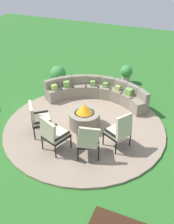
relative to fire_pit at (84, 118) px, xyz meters
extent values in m
plane|color=#2D6B28|center=(0.00, 0.00, -0.36)|extent=(24.00, 24.00, 0.00)
cylinder|color=gray|center=(0.00, 0.00, -0.33)|extent=(4.87, 4.87, 0.06)
cylinder|color=gray|center=(0.00, 0.00, -0.06)|extent=(0.93, 0.93, 0.49)
cylinder|color=black|center=(0.00, 0.00, 0.16)|extent=(0.61, 0.61, 0.06)
cone|color=orange|center=(0.00, 0.00, 0.33)|extent=(0.48, 0.48, 0.28)
cube|color=gray|center=(1.30, 1.44, -0.09)|extent=(0.67, 0.66, 0.43)
cube|color=gray|center=(1.40, 1.55, 0.28)|extent=(0.47, 0.45, 0.30)
cube|color=gray|center=(0.91, 1.72, -0.09)|extent=(0.65, 0.63, 0.43)
cube|color=gray|center=(0.98, 1.84, 0.28)|extent=(0.51, 0.37, 0.30)
cube|color=gray|center=(0.46, 1.89, -0.09)|extent=(0.58, 0.55, 0.43)
cube|color=gray|center=(0.49, 2.03, 0.28)|extent=(0.52, 0.27, 0.30)
cube|color=gray|center=(-0.02, 1.94, -0.09)|extent=(0.50, 0.45, 0.43)
cube|color=gray|center=(-0.02, 2.09, 0.28)|extent=(0.49, 0.16, 0.30)
cube|color=gray|center=(-0.49, 1.88, -0.09)|extent=(0.59, 0.56, 0.43)
cube|color=gray|center=(-0.53, 2.02, 0.28)|extent=(0.52, 0.28, 0.30)
cube|color=gray|center=(-0.94, 1.70, -0.09)|extent=(0.65, 0.63, 0.43)
cube|color=gray|center=(-1.01, 1.83, 0.28)|extent=(0.51, 0.38, 0.30)
cube|color=gray|center=(-1.33, 1.42, -0.09)|extent=(0.67, 0.66, 0.43)
cube|color=gray|center=(-1.43, 1.52, 0.28)|extent=(0.47, 0.45, 0.30)
cube|color=gray|center=(-1.64, 1.05, -0.09)|extent=(0.64, 0.66, 0.43)
cube|color=gray|center=(-1.76, 1.12, 0.28)|extent=(0.40, 0.50, 0.30)
cube|color=#93B756|center=(-1.59, 1.02, 0.22)|extent=(0.22, 0.23, 0.18)
cube|color=#70A34C|center=(-0.02, 1.89, 0.21)|extent=(0.18, 0.16, 0.17)
cube|color=#70A34C|center=(-0.48, 1.83, 0.22)|extent=(0.21, 0.20, 0.17)
cube|color=#93B756|center=(0.45, 1.84, 0.21)|extent=(0.18, 0.16, 0.16)
cube|color=#70A34C|center=(-1.30, 1.38, 0.23)|extent=(0.27, 0.26, 0.20)
cube|color=#70A34C|center=(0.89, 1.67, 0.24)|extent=(0.27, 0.24, 0.22)
cylinder|color=black|center=(-0.98, -0.40, -0.11)|extent=(0.04, 0.04, 0.38)
cylinder|color=black|center=(-0.63, -0.82, -0.11)|extent=(0.04, 0.04, 0.38)
cylinder|color=black|center=(-1.38, -0.72, -0.11)|extent=(0.04, 0.04, 0.38)
cylinder|color=black|center=(-1.03, -1.15, -0.11)|extent=(0.04, 0.04, 0.38)
cube|color=black|center=(-1.00, -0.77, 0.10)|extent=(0.80, 0.80, 0.05)
cube|color=beige|center=(-1.00, -0.77, 0.17)|extent=(0.73, 0.74, 0.09)
cube|color=beige|center=(-1.19, -0.92, 0.40)|extent=(0.41, 0.52, 0.59)
cube|color=black|center=(-1.17, -0.57, 0.24)|extent=(0.39, 0.33, 0.04)
cube|color=black|center=(-0.84, -0.98, 0.24)|extent=(0.39, 0.33, 0.04)
cylinder|color=black|center=(-0.43, -0.89, -0.11)|extent=(0.04, 0.04, 0.38)
cylinder|color=black|center=(0.06, -1.05, -0.11)|extent=(0.04, 0.04, 0.38)
cylinder|color=black|center=(-0.61, -1.42, -0.11)|extent=(0.04, 0.04, 0.38)
cylinder|color=black|center=(-0.11, -1.58, -0.11)|extent=(0.04, 0.04, 0.38)
cube|color=black|center=(-0.27, -1.24, 0.10)|extent=(0.72, 0.74, 0.05)
cube|color=beige|center=(-0.27, -1.24, 0.17)|extent=(0.66, 0.68, 0.09)
cube|color=beige|center=(-0.35, -1.48, 0.44)|extent=(0.59, 0.30, 0.70)
cube|color=black|center=(-0.51, -1.16, 0.24)|extent=(0.21, 0.50, 0.04)
cube|color=black|center=(-0.04, -1.31, 0.24)|extent=(0.21, 0.50, 0.04)
cylinder|color=black|center=(0.24, -1.00, -0.11)|extent=(0.04, 0.04, 0.38)
cylinder|color=black|center=(0.72, -0.78, -0.11)|extent=(0.04, 0.04, 0.38)
cylinder|color=black|center=(0.46, -1.47, -0.11)|extent=(0.04, 0.04, 0.38)
cylinder|color=black|center=(0.94, -1.24, -0.11)|extent=(0.04, 0.04, 0.38)
cube|color=black|center=(0.59, -1.12, 0.10)|extent=(0.75, 0.74, 0.05)
cube|color=beige|center=(0.59, -1.12, 0.17)|extent=(0.69, 0.68, 0.09)
cube|color=beige|center=(0.69, -1.33, 0.41)|extent=(0.56, 0.37, 0.64)
cube|color=black|center=(0.36, -1.23, 0.24)|extent=(0.25, 0.44, 0.04)
cube|color=black|center=(0.81, -1.01, 0.24)|extent=(0.25, 0.44, 0.04)
cylinder|color=black|center=(0.83, -0.61, -0.11)|extent=(0.04, 0.04, 0.38)
cylinder|color=black|center=(1.08, -0.13, -0.11)|extent=(0.04, 0.04, 0.38)
cylinder|color=black|center=(1.26, -0.84, -0.11)|extent=(0.04, 0.04, 0.38)
cylinder|color=black|center=(1.51, -0.35, -0.11)|extent=(0.04, 0.04, 0.38)
cube|color=black|center=(1.17, -0.48, 0.10)|extent=(0.73, 0.76, 0.05)
cube|color=beige|center=(1.17, -0.48, 0.17)|extent=(0.68, 0.70, 0.09)
cube|color=beige|center=(1.37, -0.58, 0.44)|extent=(0.38, 0.59, 0.67)
cube|color=black|center=(1.05, -0.71, 0.24)|extent=(0.42, 0.25, 0.04)
cube|color=black|center=(1.29, -0.25, 0.24)|extent=(0.42, 0.25, 0.04)
cylinder|color=brown|center=(-2.13, 2.28, -0.25)|extent=(0.44, 0.44, 0.23)
sphere|color=#3D8E42|center=(-2.13, 2.28, 0.11)|extent=(0.62, 0.62, 0.62)
sphere|color=#E55638|center=(-2.06, 2.28, 0.22)|extent=(0.20, 0.20, 0.20)
cylinder|color=#A89E8E|center=(0.29, 3.50, -0.21)|extent=(0.35, 0.35, 0.30)
sphere|color=#3D8E42|center=(0.29, 3.50, 0.13)|extent=(0.48, 0.48, 0.48)
camera|label=1|loc=(2.64, -5.98, 4.39)|focal=42.21mm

